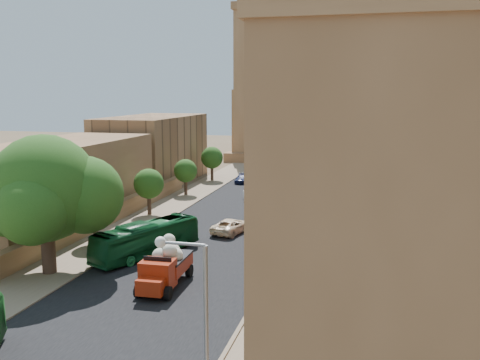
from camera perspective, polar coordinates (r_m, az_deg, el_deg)
The scene contains 35 objects.
ground at distance 36.25m, azimuth -10.32°, elevation -12.91°, with size 260.00×260.00×0.00m, color brown.
road_surface at distance 63.55m, azimuth 0.88°, elevation -2.98°, with size 14.00×140.00×0.01m, color black.
sidewalk_east at distance 62.13m, azimuth 9.46°, elevation -3.40°, with size 5.00×140.00×0.01m, color #7D6852.
sidewalk_west at distance 66.32m, azimuth -7.14°, elevation -2.52°, with size 5.00×140.00×0.01m, color #7D6852.
kerb_east at distance 62.35m, azimuth 7.16°, elevation -3.24°, with size 0.25×140.00×0.12m, color #7D6852.
kerb_west at distance 65.46m, azimuth -5.10°, elevation -2.60°, with size 0.25×140.00×0.12m, color #7D6852.
townhouse_a at distance 28.43m, azimuth 17.30°, elevation -5.85°, with size 9.00×14.00×16.40m.
townhouse_b at distance 42.23m, azimuth 16.25°, elevation -1.90°, with size 9.00×14.00×14.90m.
townhouse_c at distance 55.86m, azimuth 15.83°, elevation 2.12°, with size 9.00×14.00×17.40m.
townhouse_d at distance 69.85m, azimuth 15.49°, elevation 2.93°, with size 9.00×14.00×15.90m.
corner_block at distance 15.26m, azimuth 22.41°, elevation -13.62°, with size 9.20×10.20×15.70m.
west_wall at distance 58.46m, azimuth -13.46°, elevation -3.45°, with size 1.00×40.00×1.80m, color brown.
west_building_low at distance 58.90m, azimuth -19.24°, elevation -0.35°, with size 10.00×28.00×8.40m, color brown.
west_building_mid at distance 81.54m, azimuth -9.24°, elevation 3.22°, with size 10.00×22.00×10.00m, color #8F6541.
church at distance 110.03m, azimuth 6.74°, elevation 7.23°, with size 28.00×22.50×36.30m.
ficus_tree at distance 42.38m, azimuth -19.98°, elevation -1.22°, with size 10.60×9.75×10.60m.
street_tree_a at distance 49.92m, azimuth -15.24°, elevation -2.94°, with size 3.17×3.17×4.87m.
street_tree_b at distance 60.41m, azimuth -9.71°, elevation -0.41°, with size 3.38×3.38×5.19m.
street_tree_c at distance 71.45m, azimuth -5.84°, elevation 0.96°, with size 3.11×3.11×4.78m.
street_tree_d at distance 82.69m, azimuth -3.01°, elevation 2.38°, with size 3.41×3.41×5.24m.
streetlamp at distance 21.29m, azimuth -4.90°, elevation -14.13°, with size 2.11×0.44×8.22m.
red_truck at distance 38.48m, azimuth -8.03°, elevation -8.98°, with size 2.61×6.25×3.61m.
olive_pickup at distance 55.28m, azimuth 3.20°, elevation -4.03°, with size 3.19×4.39×1.66m.
bus_green_north at distance 45.72m, azimuth -9.95°, elevation -6.23°, with size 2.43×10.38×2.89m, color #115226.
bus_red_east at distance 50.15m, azimuth 4.85°, elevation -4.52°, with size 2.70×11.54×3.22m, color #BE2000.
bus_cream_east at distance 65.27m, azimuth 7.09°, elevation -1.65°, with size 2.02×8.63×2.40m, color beige.
car_blue_a at distance 47.92m, azimuth -8.67°, elevation -6.53°, with size 1.38×3.42×1.17m, color #3D6AAB.
car_white_a at distance 67.91m, azimuth 0.89°, elevation -1.66°, with size 1.25×3.57×1.18m, color white.
car_cream at distance 52.33m, azimuth -0.92°, elevation -4.91°, with size 2.35×5.09×1.42m, color #FBDDB6.
car_dkblue at distance 80.60m, azimuth 0.19°, elevation 0.13°, with size 1.73×4.25×1.23m, color #131B41.
car_white_b at distance 77.39m, azimuth 5.71°, elevation -0.31°, with size 1.47×3.67×1.25m, color white.
car_blue_b at distance 91.62m, azimuth 3.53°, elevation 1.29°, with size 1.46×4.20×1.38m, color teal.
pedestrian_a at distance 44.21m, azimuth 4.85°, elevation -7.51°, with size 0.60×0.39×1.65m, color #2D2B2D.
pedestrian_b at distance 28.96m, azimuth 6.64°, elevation -16.96°, with size 0.82×0.64×1.69m, color black.
pedestrian_c at distance 42.66m, azimuth 7.32°, elevation -8.20°, with size 0.95×0.40×1.63m, color #3A393E.
Camera 1 is at (14.17, -30.42, 13.71)m, focal length 40.00 mm.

